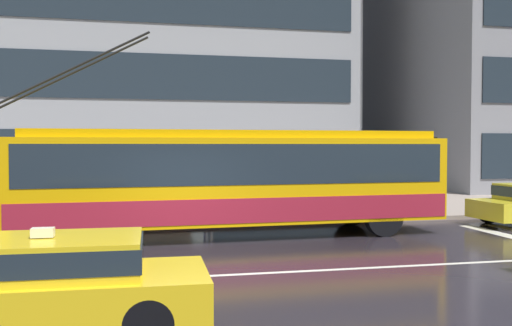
# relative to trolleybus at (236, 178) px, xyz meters

# --- Properties ---
(ground_plane) EXTENTS (160.00, 160.00, 0.00)m
(ground_plane) POSITION_rel_trolleybus_xyz_m (-1.45, -3.30, -1.57)
(ground_plane) COLOR #252027
(sidewalk_slab) EXTENTS (80.00, 10.00, 0.14)m
(sidewalk_slab) POSITION_rel_trolleybus_xyz_m (-1.45, 6.60, -1.50)
(sidewalk_slab) COLOR gray
(sidewalk_slab) RESTS_ON ground_plane
(lane_centre_line) EXTENTS (72.00, 0.14, 0.01)m
(lane_centre_line) POSITION_rel_trolleybus_xyz_m (-1.45, -4.50, -1.57)
(lane_centre_line) COLOR silver
(lane_centre_line) RESTS_ON ground_plane
(trolleybus) EXTENTS (12.71, 2.89, 5.33)m
(trolleybus) POSITION_rel_trolleybus_xyz_m (0.00, 0.00, 0.00)
(trolleybus) COLOR #EDA808
(trolleybus) RESTS_ON ground_plane
(taxi_oncoming_near) EXTENTS (4.62, 1.84, 1.39)m
(taxi_oncoming_near) POSITION_rel_trolleybus_xyz_m (-3.93, -7.27, -0.87)
(taxi_oncoming_near) COLOR yellow
(taxi_oncoming_near) RESTS_ON ground_plane
(bus_shelter) EXTENTS (4.14, 1.60, 2.64)m
(bus_shelter) POSITION_rel_trolleybus_xyz_m (-2.17, 3.92, 0.52)
(bus_shelter) COLOR gray
(bus_shelter) RESTS_ON sidewalk_slab
(pedestrian_at_shelter) EXTENTS (0.42, 0.42, 1.75)m
(pedestrian_at_shelter) POSITION_rel_trolleybus_xyz_m (4.14, 2.18, -0.39)
(pedestrian_at_shelter) COLOR black
(pedestrian_at_shelter) RESTS_ON sidewalk_slab
(pedestrian_approaching_curb) EXTENTS (1.13, 1.13, 1.89)m
(pedestrian_approaching_curb) POSITION_rel_trolleybus_xyz_m (-0.30, 4.60, 0.09)
(pedestrian_approaching_curb) COLOR navy
(pedestrian_approaching_curb) RESTS_ON sidewalk_slab
(pedestrian_walking_past) EXTENTS (1.37, 1.37, 2.04)m
(pedestrian_walking_past) POSITION_rel_trolleybus_xyz_m (-3.60, 4.10, 0.20)
(pedestrian_walking_past) COLOR #19224B
(pedestrian_walking_past) RESTS_ON sidewalk_slab
(office_tower_corner_left) EXTENTS (23.35, 14.69, 19.40)m
(office_tower_corner_left) POSITION_rel_trolleybus_xyz_m (-2.17, 20.57, 8.14)
(office_tower_corner_left) COLOR #91949C
(office_tower_corner_left) RESTS_ON ground_plane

